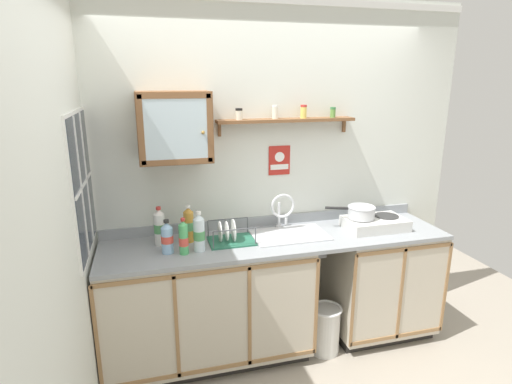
{
  "coord_description": "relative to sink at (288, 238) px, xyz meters",
  "views": [
    {
      "loc": [
        -0.92,
        -2.35,
        2.1
      ],
      "look_at": [
        -0.14,
        0.53,
        1.28
      ],
      "focal_mm": 28.93,
      "sensor_mm": 36.0,
      "label": 1
    }
  ],
  "objects": [
    {
      "name": "countertop",
      "position": [
        -0.09,
        -0.04,
        0.01
      ],
      "size": [
        2.61,
        0.63,
        0.03
      ],
      "primitive_type": "cube",
      "color": "gray",
      "rests_on": "lower_cabinet_run"
    },
    {
      "name": "dish_rack",
      "position": [
        -0.46,
        -0.02,
        0.06
      ],
      "size": [
        0.33,
        0.26,
        0.17
      ],
      "color": "#26664C",
      "rests_on": "countertop"
    },
    {
      "name": "sink",
      "position": [
        0.0,
        0.0,
        0.0
      ],
      "size": [
        0.57,
        0.41,
        0.45
      ],
      "color": "silver",
      "rests_on": "countertop"
    },
    {
      "name": "bottle_water_blue_0",
      "position": [
        -0.92,
        -0.1,
        0.14
      ],
      "size": [
        0.08,
        0.08,
        0.24
      ],
      "color": "#8CB7E0",
      "rests_on": "countertop"
    },
    {
      "name": "bottle_water_clear_2",
      "position": [
        -0.7,
        -0.13,
        0.16
      ],
      "size": [
        0.08,
        0.08,
        0.29
      ],
      "color": "silver",
      "rests_on": "countertop"
    },
    {
      "name": "lower_cabinet_run_right",
      "position": [
        0.81,
        -0.04,
        -0.46
      ],
      "size": [
        0.84,
        0.61,
        0.91
      ],
      "color": "black",
      "rests_on": "ground"
    },
    {
      "name": "spice_shelf",
      "position": [
        0.03,
        0.19,
        0.89
      ],
      "size": [
        1.08,
        0.14,
        0.23
      ],
      "color": "brown"
    },
    {
      "name": "hot_plate_stove",
      "position": [
        0.71,
        -0.05,
        0.07
      ],
      "size": [
        0.48,
        0.3,
        0.09
      ],
      "color": "silver",
      "rests_on": "countertop"
    },
    {
      "name": "warning_sign",
      "position": [
        0.0,
        0.26,
        0.56
      ],
      "size": [
        0.17,
        0.01,
        0.23
      ],
      "color": "#B2261E"
    },
    {
      "name": "saucepan",
      "position": [
        0.59,
        -0.03,
        0.17
      ],
      "size": [
        0.38,
        0.22,
        0.1
      ],
      "color": "silver",
      "rests_on": "hot_plate_stove"
    },
    {
      "name": "backsplash",
      "position": [
        -0.09,
        0.25,
        0.07
      ],
      "size": [
        2.61,
        0.02,
        0.08
      ],
      "primitive_type": "cube",
      "color": "gray",
      "rests_on": "countertop"
    },
    {
      "name": "trash_bin",
      "position": [
        0.25,
        -0.2,
        -0.71
      ],
      "size": [
        0.25,
        0.25,
        0.39
      ],
      "color": "silver",
      "rests_on": "ground"
    },
    {
      "name": "side_wall_left",
      "position": [
        -1.44,
        -0.69,
        0.43
      ],
      "size": [
        0.05,
        3.51,
        2.7
      ],
      "primitive_type": "cube",
      "color": "silver",
      "rests_on": "ground"
    },
    {
      "name": "lower_cabinet_run",
      "position": [
        -0.65,
        -0.04,
        -0.46
      ],
      "size": [
        1.53,
        0.61,
        0.91
      ],
      "color": "black",
      "rests_on": "ground"
    },
    {
      "name": "bottle_opaque_white_1",
      "position": [
        -0.96,
        0.06,
        0.16
      ],
      "size": [
        0.08,
        0.08,
        0.29
      ],
      "color": "white",
      "rests_on": "countertop"
    },
    {
      "name": "floor",
      "position": [
        -0.09,
        -0.45,
        -0.92
      ],
      "size": [
        5.65,
        5.65,
        0.0
      ],
      "primitive_type": "plane",
      "color": "#9E9384",
      "rests_on": "ground"
    },
    {
      "name": "bottle_juice_amber_4",
      "position": [
        -0.75,
        0.07,
        0.16
      ],
      "size": [
        0.08,
        0.08,
        0.28
      ],
      "color": "gold",
      "rests_on": "countertop"
    },
    {
      "name": "window",
      "position": [
        -1.41,
        -0.12,
        0.55
      ],
      "size": [
        0.03,
        0.76,
        0.9
      ],
      "color": "#262D38"
    },
    {
      "name": "wall_cabinet",
      "position": [
        -0.81,
        0.11,
        0.86
      ],
      "size": [
        0.5,
        0.32,
        0.48
      ],
      "color": "brown"
    },
    {
      "name": "bottle_soda_green_3",
      "position": [
        -0.81,
        -0.15,
        0.14
      ],
      "size": [
        0.06,
        0.06,
        0.26
      ],
      "color": "#4CB266",
      "rests_on": "countertop"
    },
    {
      "name": "back_wall",
      "position": [
        -0.09,
        0.29,
        0.44
      ],
      "size": [
        3.25,
        0.07,
        2.7
      ],
      "color": "silver",
      "rests_on": "ground"
    }
  ]
}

